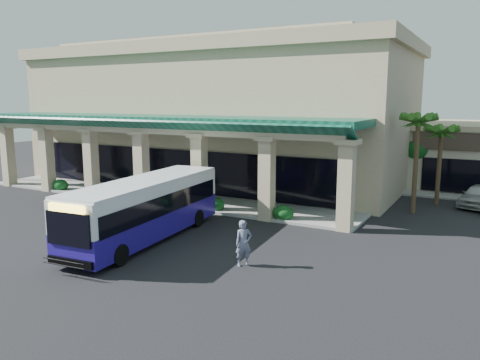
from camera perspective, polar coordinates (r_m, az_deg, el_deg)
The scene contains 10 objects.
ground at distance 22.99m, azimuth -5.83°, elevation -7.29°, with size 110.00×110.00×0.00m, color black.
main_building at distance 39.79m, azimuth -2.41°, elevation 8.25°, with size 30.80×14.80×11.35m, color tan, non-canonical shape.
arcade at distance 32.48m, azimuth -10.78°, elevation 2.74°, with size 30.00×6.20×5.70m, color #0B4634, non-canonical shape.
palm_0 at distance 29.55m, azimuth 20.67°, elevation 2.48°, with size 2.40×2.40×6.60m, color #265817, non-canonical shape.
palm_1 at distance 32.44m, azimuth 23.14°, elevation 2.21°, with size 2.40×2.40×5.80m, color #265817, non-canonical shape.
palm_2 at distance 42.94m, azimuth -26.23°, elevation 3.92°, with size 2.40×2.40×6.20m, color #265817, non-canonical shape.
broadleaf_tree at distance 37.66m, azimuth 20.84°, elevation 2.54°, with size 2.60×2.60×4.81m, color #0F4516, non-canonical shape.
transit_bus at distance 23.01m, azimuth -11.40°, elevation -3.59°, with size 2.47×10.63×2.97m, color navy, non-canonical shape.
pedestrian at distance 19.21m, azimuth 0.45°, elevation -7.72°, with size 0.69×0.46×1.90m, color slate.
car_silver at distance 33.30m, azimuth 27.15°, elevation -1.72°, with size 1.69×4.20×1.43m, color #AFAFAF.
Camera 1 is at (12.53, -18.07, 6.72)m, focal length 35.00 mm.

